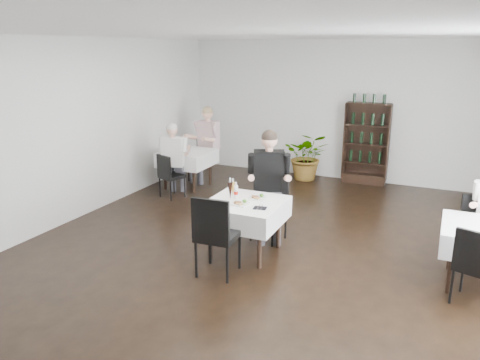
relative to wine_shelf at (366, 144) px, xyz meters
name	(u,v)px	position (x,y,z in m)	size (l,w,h in m)	color
room_shell	(266,152)	(-0.60, -4.31, 0.65)	(9.00, 9.00, 9.00)	black
wine_shelf	(366,144)	(0.00, 0.00, 0.00)	(0.90, 0.28, 1.75)	black
main_table	(245,212)	(-0.90, -4.31, -0.23)	(1.03, 1.03, 0.77)	black
left_table	(187,158)	(-3.30, -1.81, -0.23)	(0.98, 0.98, 0.77)	black
potted_tree	(307,156)	(-1.20, -0.23, -0.32)	(0.95, 0.83, 1.06)	#295C1F
main_chair_far	(271,204)	(-0.76, -3.65, -0.30)	(0.52, 0.52, 0.96)	black
main_chair_near	(215,231)	(-0.96, -5.11, -0.23)	(0.52, 0.52, 1.07)	black
left_chair_far	(202,158)	(-3.31, -1.21, -0.35)	(0.46, 0.46, 0.87)	black
left_chair_near	(169,173)	(-3.25, -2.60, -0.35)	(0.51, 0.51, 0.86)	black
right_chair_far	(478,225)	(2.07, -3.28, -0.32)	(0.53, 0.53, 0.93)	black
right_chair_near	(476,263)	(1.99, -4.56, -0.32)	(0.53, 0.54, 0.93)	black
diner_main	(269,177)	(-0.81, -3.63, 0.11)	(0.73, 0.77, 1.66)	#3F3F46
diner_left_far	(205,138)	(-3.20, -1.20, 0.09)	(0.67, 0.71, 1.61)	#3F3F46
diner_left_near	(174,154)	(-3.23, -2.43, 0.00)	(0.63, 0.67, 1.46)	#3F3F46
plate_far	(258,198)	(-0.79, -4.13, -0.06)	(0.26, 0.26, 0.07)	white
plate_near	(240,203)	(-0.91, -4.46, -0.06)	(0.24, 0.24, 0.07)	white
pilsner_dark	(230,191)	(-1.13, -4.32, 0.05)	(0.07, 0.07, 0.32)	black
pilsner_lager	(233,189)	(-1.14, -4.20, 0.04)	(0.06, 0.06, 0.27)	gold
coke_bottle	(236,192)	(-1.07, -4.24, 0.02)	(0.06, 0.06, 0.24)	silver
napkin_cutlery	(260,208)	(-0.61, -4.50, -0.07)	(0.19, 0.19, 0.02)	black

